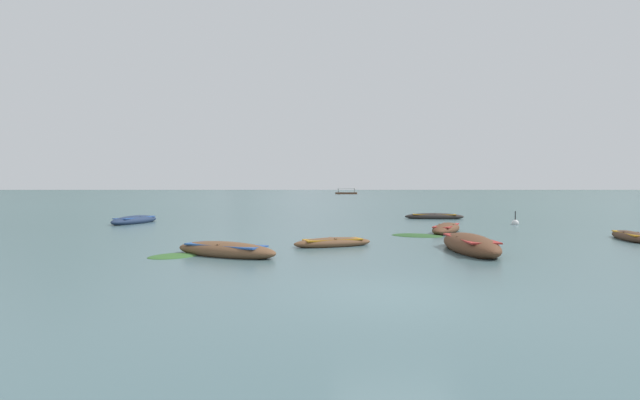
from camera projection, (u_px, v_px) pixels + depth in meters
ground_plane at (331, 189)px, 1508.84m from camera, size 6000.00×6000.00×0.00m
mountain_1 at (63, 128)px, 1985.96m from camera, size 2037.30×2037.30×511.50m
mountain_2 at (243, 163)px, 1876.01m from camera, size 611.58×611.58×205.86m
mountain_3 at (501, 138)px, 1909.36m from camera, size 1725.20×1725.20×416.83m
rowboat_0 at (226, 250)px, 15.44m from camera, size 4.01×2.83×0.57m
rowboat_1 at (631, 237)px, 20.14m from camera, size 1.59×3.64×0.47m
rowboat_2 at (434, 217)px, 34.40m from camera, size 4.30×1.49×0.53m
rowboat_3 at (470, 245)px, 16.44m from camera, size 1.53×4.54×0.77m
rowboat_4 at (135, 220)px, 29.98m from camera, size 2.06×4.68×0.61m
rowboat_5 at (333, 243)px, 17.98m from camera, size 3.25×2.05×0.42m
rowboat_6 at (446, 229)px, 23.76m from camera, size 2.76×4.37×0.57m
ferry_0 at (346, 193)px, 195.14m from camera, size 9.14×4.37×2.54m
mooring_buoy at (515, 223)px, 28.79m from camera, size 0.44×0.44×0.95m
weed_patch_1 at (417, 236)px, 22.01m from camera, size 2.91×2.60×0.14m
weed_patch_2 at (173, 256)px, 15.28m from camera, size 2.04×2.02×0.14m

